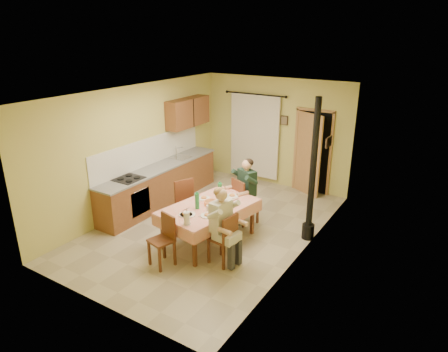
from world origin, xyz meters
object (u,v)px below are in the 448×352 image
Objects in this scene: chair_left at (189,214)px; stove_flue at (311,190)px; man_far at (246,184)px; chair_right at (223,248)px; man_right at (222,218)px; dining_table at (209,224)px; chair_far at (245,210)px; chair_near at (162,250)px.

chair_left is 0.36× the size of stove_flue.
chair_left is 0.72× the size of man_far.
man_right is (-0.01, 0.00, 0.59)m from chair_right.
chair_right is (0.63, -0.50, -0.09)m from dining_table.
chair_left is (-0.87, -0.80, 0.00)m from chair_far.
chair_right is 1.54m from chair_left.
dining_table is 1.23m from man_far.
chair_left reaches higher than chair_far.
chair_right is 0.59m from man_right.
stove_flue reaches higher than chair_left.
dining_table is 2.05× the size of chair_far.
man_right is (0.44, -1.60, 0.00)m from man_far.
chair_right is 0.96× the size of chair_left.
stove_flue is (0.97, 1.64, 0.15)m from man_right.
chair_far reaches higher than chair_near.
chair_far is 1.75m from man_right.
dining_table is 0.76m from chair_left.
dining_table is at bearing -74.83° from chair_far.
chair_left is at bearing -113.05° from chair_far.
chair_left is at bearing -112.77° from man_far.
dining_table is 0.94m from man_right.
chair_far is 2.24m from chair_near.
chair_far is 1.00× the size of chair_left.
chair_near is 0.97× the size of chair_right.
man_far is at bearing 90.65° from dining_table.
stove_flue reaches higher than chair_near.
chair_left is at bearing 66.77° from man_right.
chair_near is at bearing 133.15° from chair_right.
stove_flue is at bearing -22.94° from man_right.
chair_far is 1.59m from stove_flue.
chair_left is at bearing 167.78° from dining_table.
chair_far is 0.36× the size of stove_flue.
chair_near is at bearing 42.99° from chair_left.
chair_right is at bearing -50.05° from man_far.
dining_table is at bearing -144.22° from stove_flue.
dining_table is 2.14× the size of chair_right.
man_right is at bearing -129.67° from chair_near.
chair_far is at bearing 157.13° from chair_left.
man_far reaches higher than chair_left.
chair_near is (-0.23, -1.12, -0.09)m from dining_table.
chair_far is 1.19m from chair_left.
chair_far is 0.59m from man_far.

